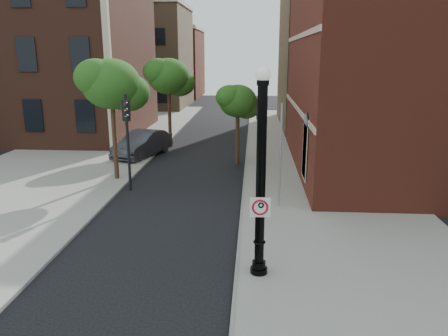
# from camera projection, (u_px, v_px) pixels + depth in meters

# --- Properties ---
(ground) EXTENTS (120.00, 120.00, 0.00)m
(ground) POSITION_uv_depth(u_px,v_px,m) (167.00, 282.00, 12.91)
(ground) COLOR black
(ground) RESTS_ON ground
(sidewalk_right) EXTENTS (8.00, 60.00, 0.12)m
(sidewalk_right) POSITION_uv_depth(u_px,v_px,m) (322.00, 186.00, 22.15)
(sidewalk_right) COLOR gray
(sidewalk_right) RESTS_ON ground
(sidewalk_left) EXTENTS (10.00, 50.00, 0.12)m
(sidewalk_left) POSITION_uv_depth(u_px,v_px,m) (91.00, 148.00, 30.87)
(sidewalk_left) COLOR gray
(sidewalk_left) RESTS_ON ground
(curb_edge) EXTENTS (0.10, 60.00, 0.14)m
(curb_edge) POSITION_uv_depth(u_px,v_px,m) (244.00, 184.00, 22.41)
(curb_edge) COLOR gray
(curb_edge) RESTS_ON ground
(victorian_building) EXTENTS (18.60, 14.60, 17.95)m
(victorian_building) POSITION_uv_depth(u_px,v_px,m) (24.00, 25.00, 34.90)
(victorian_building) COLOR #592E21
(victorian_building) RESTS_ON ground
(bg_building_tan_a) EXTENTS (12.00, 12.00, 12.00)m
(bg_building_tan_a) POSITION_uv_depth(u_px,v_px,m) (139.00, 58.00, 54.66)
(bg_building_tan_a) COLOR olive
(bg_building_tan_a) RESTS_ON ground
(bg_building_red) EXTENTS (12.00, 12.00, 10.00)m
(bg_building_red) POSITION_uv_depth(u_px,v_px,m) (162.00, 64.00, 68.42)
(bg_building_red) COLOR maroon
(bg_building_red) RESTS_ON ground
(bg_building_tan_b) EXTENTS (22.00, 14.00, 14.00)m
(bg_building_tan_b) POSITION_uv_depth(u_px,v_px,m) (406.00, 49.00, 39.02)
(bg_building_tan_b) COLOR olive
(bg_building_tan_b) RESTS_ON ground
(lamppost) EXTENTS (0.52, 0.52, 6.19)m
(lamppost) POSITION_uv_depth(u_px,v_px,m) (261.00, 186.00, 12.52)
(lamppost) COLOR black
(lamppost) RESTS_ON ground
(no_parking_sign) EXTENTS (0.60, 0.07, 0.60)m
(no_parking_sign) POSITION_uv_depth(u_px,v_px,m) (260.00, 207.00, 12.51)
(no_parking_sign) COLOR white
(no_parking_sign) RESTS_ON ground
(parked_car) EXTENTS (3.19, 5.40, 1.68)m
(parked_car) POSITION_uv_depth(u_px,v_px,m) (143.00, 144.00, 28.54)
(parked_car) COLOR #303136
(parked_car) RESTS_ON ground
(traffic_signal_left) EXTENTS (0.36, 0.41, 4.72)m
(traffic_signal_left) POSITION_uv_depth(u_px,v_px,m) (127.00, 126.00, 20.80)
(traffic_signal_left) COLOR black
(traffic_signal_left) RESTS_ON ground
(traffic_signal_right) EXTENTS (0.37, 0.42, 4.77)m
(traffic_signal_right) POSITION_uv_depth(u_px,v_px,m) (260.00, 125.00, 21.12)
(traffic_signal_right) COLOR black
(traffic_signal_right) RESTS_ON ground
(utility_pole) EXTENTS (0.09, 0.09, 4.58)m
(utility_pole) POSITION_uv_depth(u_px,v_px,m) (280.00, 157.00, 18.49)
(utility_pole) COLOR #999999
(utility_pole) RESTS_ON ground
(street_tree_a) EXTENTS (3.52, 3.18, 6.34)m
(street_tree_a) POSITION_uv_depth(u_px,v_px,m) (112.00, 85.00, 22.08)
(street_tree_a) COLOR #362015
(street_tree_a) RESTS_ON ground
(street_tree_b) EXTENTS (3.48, 3.15, 6.28)m
(street_tree_b) POSITION_uv_depth(u_px,v_px,m) (169.00, 77.00, 30.54)
(street_tree_b) COLOR #362015
(street_tree_b) RESTS_ON ground
(street_tree_c) EXTENTS (2.67, 2.41, 4.81)m
(street_tree_c) POSITION_uv_depth(u_px,v_px,m) (238.00, 102.00, 25.78)
(street_tree_c) COLOR #362015
(street_tree_c) RESTS_ON ground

